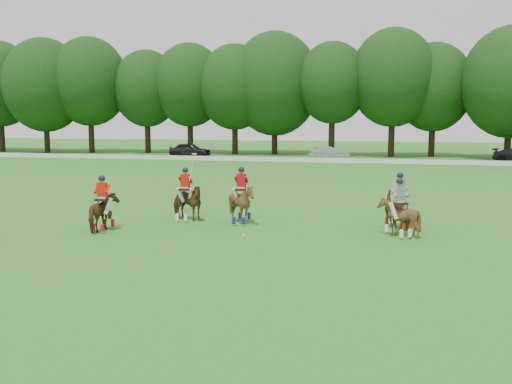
% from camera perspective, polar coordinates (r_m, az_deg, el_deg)
% --- Properties ---
extents(ground, '(180.00, 180.00, 0.00)m').
position_cam_1_polar(ground, '(19.30, -6.90, -5.58)').
color(ground, '#267020').
rests_on(ground, ground).
extents(tree_line, '(117.98, 14.32, 14.75)m').
position_cam_1_polar(tree_line, '(66.10, 7.92, 10.74)').
color(tree_line, black).
rests_on(tree_line, ground).
extents(boundary_rail, '(120.00, 0.10, 0.44)m').
position_cam_1_polar(boundary_rail, '(56.17, 6.55, 3.19)').
color(boundary_rail, white).
rests_on(boundary_rail, ground).
extents(car_left, '(4.71, 2.10, 1.57)m').
position_cam_1_polar(car_left, '(64.03, -6.60, 4.21)').
color(car_left, black).
rests_on(car_left, ground).
extents(car_mid, '(4.39, 2.74, 1.37)m').
position_cam_1_polar(car_mid, '(60.58, 7.31, 3.92)').
color(car_mid, '#ACABB1').
rests_on(car_mid, ground).
extents(polo_red_a, '(1.07, 1.76, 2.15)m').
position_cam_1_polar(polo_red_a, '(22.64, -15.07, -1.88)').
color(polo_red_a, '#4D2C14').
rests_on(polo_red_a, ground).
extents(polo_red_b, '(1.56, 1.34, 2.80)m').
position_cam_1_polar(polo_red_b, '(24.31, -7.05, -0.96)').
color(polo_red_b, '#4D2C14').
rests_on(polo_red_b, ground).
extents(polo_red_c, '(1.38, 1.54, 2.34)m').
position_cam_1_polar(polo_red_c, '(23.43, -1.47, -1.12)').
color(polo_red_c, '#4D2C14').
rests_on(polo_red_c, ground).
extents(polo_stripe_a, '(1.71, 1.89, 2.21)m').
position_cam_1_polar(polo_stripe_a, '(23.10, 14.12, -1.60)').
color(polo_stripe_a, '#4D2C14').
rests_on(polo_stripe_a, ground).
extents(polo_stripe_b, '(1.64, 1.70, 2.16)m').
position_cam_1_polar(polo_stripe_b, '(21.48, 14.07, -2.35)').
color(polo_stripe_b, '#4D2C14').
rests_on(polo_stripe_b, ground).
extents(polo_ball, '(0.09, 0.09, 0.09)m').
position_cam_1_polar(polo_ball, '(20.93, -1.28, -4.37)').
color(polo_ball, white).
rests_on(polo_ball, ground).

